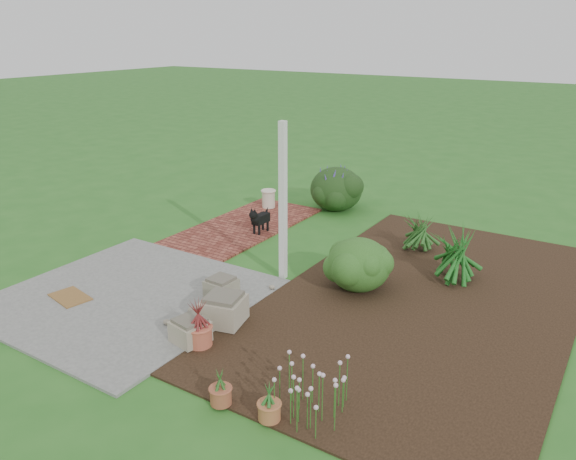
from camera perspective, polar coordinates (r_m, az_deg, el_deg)
The scene contains 19 objects.
ground at distance 9.11m, azimuth -2.42°, elevation -4.64°, with size 80.00×80.00×0.00m, color #296720.
concrete_patio at distance 8.70m, azimuth -15.98°, elevation -6.51°, with size 3.50×3.50×0.04m, color #60605E.
brick_path at distance 11.35m, azimuth -4.41°, elevation 0.45°, with size 1.60×3.50×0.04m, color maroon.
garden_bed at distance 8.49m, azimuth 13.66°, elevation -7.00°, with size 4.00×7.00×0.03m, color black.
veranda_post at distance 8.59m, azimuth -0.52°, elevation 2.77°, with size 0.10×0.10×2.50m, color white.
stone_trough_near at distance 7.27m, azimuth -9.90°, elevation -10.10°, with size 0.40×0.40×0.27m, color gray.
stone_trough_mid at distance 8.33m, azimuth -6.78°, elevation -5.91°, with size 0.39×0.39×0.26m, color slate.
stone_trough_far at distance 7.62m, azimuth -6.53°, elevation -8.12°, with size 0.52×0.52×0.34m, color gray.
coir_doormat at distance 8.89m, azimuth -21.26°, elevation -6.35°, with size 0.63×0.40×0.02m, color brown.
black_dog at distance 10.77m, azimuth -2.93°, elevation 1.19°, with size 0.18×0.58×0.50m.
cream_ceramic_urn at distance 12.39m, azimuth -1.99°, elevation 3.19°, with size 0.29×0.29×0.38m, color beige.
evergreen_shrub at distance 8.52m, azimuth 7.22°, elevation -3.37°, with size 0.95×0.95×0.81m, color #193A11.
agapanthus_clump_back at distance 9.11m, azimuth 16.57°, elevation -1.92°, with size 1.09×1.09×0.98m, color #0D3814, non-canonical shape.
agapanthus_clump_front at distance 10.20m, azimuth 13.15°, elevation 0.12°, with size 0.88×0.88×0.79m, color #123C11, non-canonical shape.
pink_flower_patch at distance 5.94m, azimuth 2.22°, elevation -15.81°, with size 0.86×0.86×0.55m, color #113D0F, non-canonical shape.
terracotta_pot_bronze at distance 7.19m, azimuth -8.99°, elevation -10.56°, with size 0.31×0.31×0.26m, color #B4553D.
terracotta_pot_small_left at distance 5.94m, azimuth -1.91°, elevation -17.90°, with size 0.23×0.23×0.19m, color #A96039.
terracotta_pot_small_right at distance 6.18m, azimuth -6.85°, elevation -16.35°, with size 0.23×0.23×0.19m, color #974E33.
purple_flowering_bush at distance 12.34m, azimuth 4.93°, elevation 4.28°, with size 1.14×1.14×0.97m, color black.
Camera 1 is at (4.79, -6.78, 3.75)m, focal length 35.00 mm.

